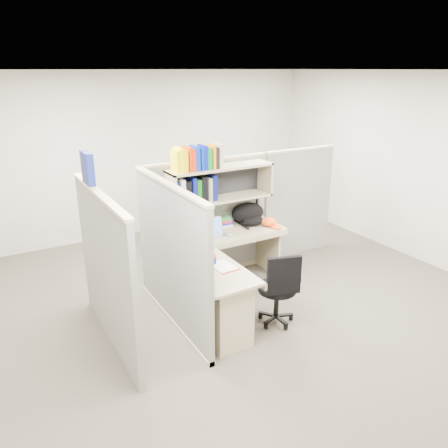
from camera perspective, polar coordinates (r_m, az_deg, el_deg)
ground at (r=5.45m, az=2.33°, el=-10.23°), size 6.00×6.00×0.00m
room_shell at (r=4.85m, az=2.59°, el=6.60°), size 6.00×6.00×6.00m
cubicle at (r=5.26m, az=-3.56°, el=-0.46°), size 3.79×1.84×1.95m
desk at (r=4.84m, az=0.09°, el=-8.39°), size 1.74×1.75×0.73m
laptop at (r=5.44m, az=-1.28°, el=-0.50°), size 0.33×0.33×0.22m
backpack at (r=5.87m, az=3.46°, el=1.31°), size 0.57×0.50×0.28m
orange_cap at (r=5.85m, az=5.86°, el=0.29°), size 0.27×0.29×0.11m
snack_canister at (r=4.71m, az=-1.59°, el=-4.60°), size 0.10×0.10×0.10m
tissue_box at (r=4.36m, az=-2.52°, el=-6.22°), size 0.14×0.14×0.17m
mouse at (r=5.47m, az=0.88°, el=-1.44°), size 0.09×0.07×0.03m
paper_cup at (r=5.67m, az=-1.75°, el=-0.31°), size 0.08×0.08×0.10m
book_stack at (r=5.85m, az=-0.17°, el=0.45°), size 0.18×0.25×0.12m
loose_paper at (r=4.67m, az=-0.10°, el=-5.47°), size 0.23×0.30×0.00m
task_chair at (r=4.91m, az=7.04°, el=-9.75°), size 0.51×0.47×0.89m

